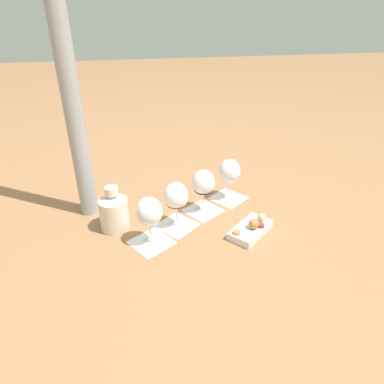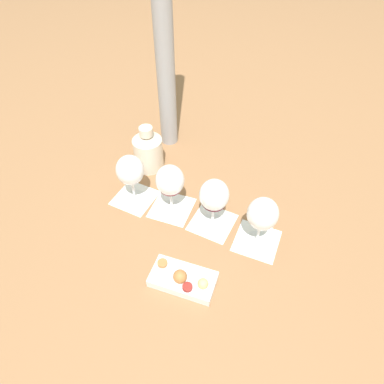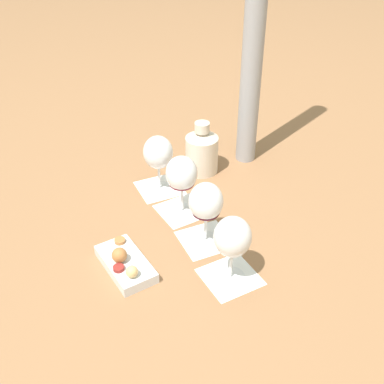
# 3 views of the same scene
# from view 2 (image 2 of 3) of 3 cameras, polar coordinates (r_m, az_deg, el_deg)

# --- Properties ---
(ground_plane) EXTENTS (8.00, 8.00, 0.00)m
(ground_plane) POSITION_cam_2_polar(r_m,az_deg,el_deg) (1.01, -0.07, -4.15)
(ground_plane) COLOR #936642
(tasting_card_0) EXTENTS (0.16, 0.16, 0.00)m
(tasting_card_0) POSITION_cam_2_polar(r_m,az_deg,el_deg) (1.07, -9.50, -0.94)
(tasting_card_0) COLOR white
(tasting_card_0) RESTS_ON ground_plane
(tasting_card_1) EXTENTS (0.17, 0.17, 0.00)m
(tasting_card_1) POSITION_cam_2_polar(r_m,az_deg,el_deg) (1.03, -3.39, -2.63)
(tasting_card_1) COLOR white
(tasting_card_1) RESTS_ON ground_plane
(tasting_card_2) EXTENTS (0.16, 0.16, 0.00)m
(tasting_card_2) POSITION_cam_2_polar(r_m,az_deg,el_deg) (1.00, 3.41, -5.06)
(tasting_card_2) COLOR white
(tasting_card_2) RESTS_ON ground_plane
(tasting_card_3) EXTENTS (0.16, 0.16, 0.00)m
(tasting_card_3) POSITION_cam_2_polar(r_m,az_deg,el_deg) (0.97, 10.71, -7.99)
(tasting_card_3) COLOR white
(tasting_card_3) RESTS_ON ground_plane
(wine_glass_0) EXTENTS (0.08, 0.08, 0.16)m
(wine_glass_0) POSITION_cam_2_polar(r_m,az_deg,el_deg) (1.00, -10.24, 3.27)
(wine_glass_0) COLOR white
(wine_glass_0) RESTS_ON tasting_card_0
(wine_glass_1) EXTENTS (0.08, 0.08, 0.16)m
(wine_glass_1) POSITION_cam_2_polar(r_m,az_deg,el_deg) (0.95, -3.66, 1.63)
(wine_glass_1) COLOR white
(wine_glass_1) RESTS_ON tasting_card_1
(wine_glass_2) EXTENTS (0.08, 0.08, 0.16)m
(wine_glass_2) POSITION_cam_2_polar(r_m,az_deg,el_deg) (0.92, 3.70, -0.83)
(wine_glass_2) COLOR white
(wine_glass_2) RESTS_ON tasting_card_2
(wine_glass_3) EXTENTS (0.08, 0.08, 0.16)m
(wine_glass_3) POSITION_cam_2_polar(r_m,az_deg,el_deg) (0.89, 11.65, -3.92)
(wine_glass_3) COLOR white
(wine_glass_3) RESTS_ON tasting_card_3
(ceramic_vase) EXTENTS (0.10, 0.10, 0.16)m
(ceramic_vase) POSITION_cam_2_polar(r_m,az_deg,el_deg) (1.13, -7.32, 6.91)
(ceramic_vase) COLOR beige
(ceramic_vase) RESTS_ON ground_plane
(snack_dish) EXTENTS (0.17, 0.18, 0.06)m
(snack_dish) POSITION_cam_2_polar(r_m,az_deg,el_deg) (0.87, -1.44, -14.29)
(snack_dish) COLOR silver
(snack_dish) RESTS_ON ground_plane
(umbrella_pole) EXTENTS (0.06, 0.06, 0.90)m
(umbrella_pole) POSITION_cam_2_polar(r_m,az_deg,el_deg) (1.06, -5.02, 28.18)
(umbrella_pole) COLOR #99999E
(umbrella_pole) RESTS_ON ground_plane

